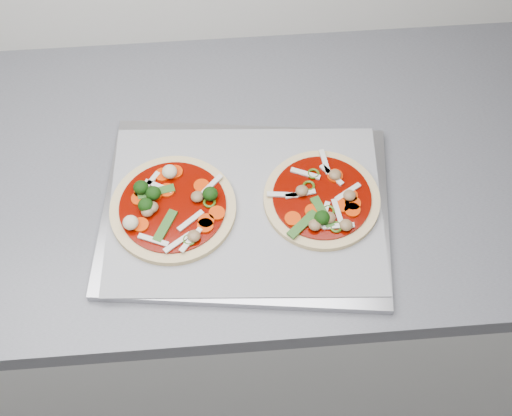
{
  "coord_description": "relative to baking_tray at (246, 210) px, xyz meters",
  "views": [
    {
      "loc": [
        0.11,
        0.62,
        1.85
      ],
      "look_at": [
        0.16,
        1.2,
        0.93
      ],
      "focal_mm": 50.0,
      "sensor_mm": 36.0,
      "label": 1
    }
  ],
  "objects": [
    {
      "name": "pizza_right",
      "position": [
        0.12,
        -0.0,
        0.02
      ],
      "size": [
        0.22,
        0.22,
        0.03
      ],
      "rotation": [
        0.0,
        0.0,
        0.28
      ],
      "color": "tan",
      "rests_on": "parchment"
    },
    {
      "name": "baking_tray",
      "position": [
        0.0,
        0.0,
        0.0
      ],
      "size": [
        0.48,
        0.38,
        0.01
      ],
      "primitive_type": "cube",
      "rotation": [
        0.0,
        0.0,
        -0.13
      ],
      "color": "#9D9CA2",
      "rests_on": "countertop"
    },
    {
      "name": "parchment",
      "position": [
        0.0,
        0.0,
        0.01
      ],
      "size": [
        0.45,
        0.34,
        0.0
      ],
      "primitive_type": "cube",
      "rotation": [
        0.0,
        0.0,
        -0.07
      ],
      "color": "#98989D",
      "rests_on": "baking_tray"
    },
    {
      "name": "base_cabinet",
      "position": [
        -0.14,
        0.08,
        -0.48
      ],
      "size": [
        3.6,
        0.6,
        0.86
      ],
      "primitive_type": "cube",
      "color": "silver",
      "rests_on": "ground"
    },
    {
      "name": "pizza_left",
      "position": [
        -0.11,
        0.0,
        0.02
      ],
      "size": [
        0.23,
        0.23,
        0.03
      ],
      "rotation": [
        0.0,
        0.0,
        0.2
      ],
      "color": "tan",
      "rests_on": "parchment"
    },
    {
      "name": "countertop",
      "position": [
        -0.14,
        0.08,
        -0.03
      ],
      "size": [
        3.6,
        0.6,
        0.04
      ],
      "primitive_type": "cube",
      "color": "slate",
      "rests_on": "base_cabinet"
    }
  ]
}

